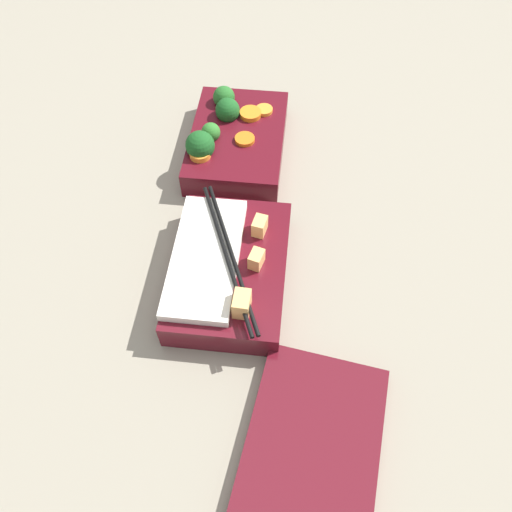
% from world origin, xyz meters
% --- Properties ---
extents(ground_plane, '(3.00, 3.00, 0.00)m').
position_xyz_m(ground_plane, '(0.00, 0.00, 0.00)').
color(ground_plane, gray).
extents(bento_tray_vegetable, '(0.21, 0.14, 0.07)m').
position_xyz_m(bento_tray_vegetable, '(-0.10, -0.00, 0.03)').
color(bento_tray_vegetable, '#510F19').
rests_on(bento_tray_vegetable, ground_plane).
extents(bento_tray_rice, '(0.22, 0.14, 0.07)m').
position_xyz_m(bento_tray_rice, '(0.13, 0.02, 0.02)').
color(bento_tray_rice, '#510F19').
rests_on(bento_tray_rice, ground_plane).
extents(bento_lid, '(0.22, 0.17, 0.02)m').
position_xyz_m(bento_lid, '(0.34, 0.13, 0.01)').
color(bento_lid, '#510F19').
rests_on(bento_lid, ground_plane).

